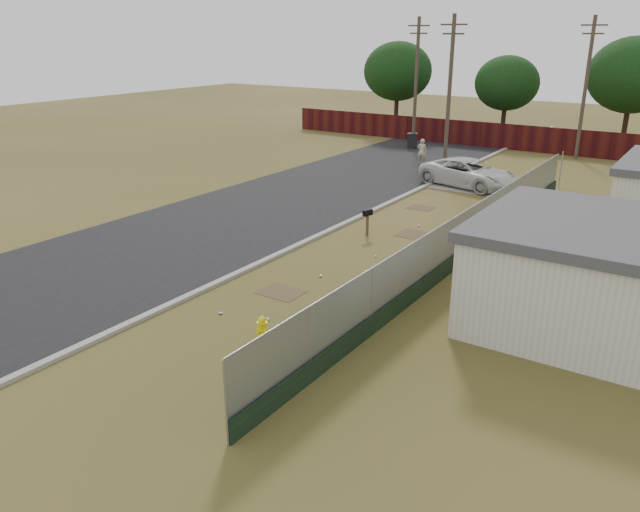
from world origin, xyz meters
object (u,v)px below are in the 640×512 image
Objects in this scene: fire_hydrant at (262,330)px; mailbox at (368,215)px; pedestrian at (422,151)px; trash_bin at (412,141)px; pickup_truck at (469,173)px.

mailbox is (-2.29, 9.85, 0.52)m from fire_hydrant.
pedestrian reaches higher than mailbox.
fire_hydrant is 0.74× the size of trash_bin.
pickup_truck is 6.46m from pedestrian.
pedestrian is (-4.80, 4.32, 0.05)m from pickup_truck.
mailbox is 10.68m from pickup_truck.
fire_hydrant is 0.71× the size of mailbox.
pickup_truck is 3.37× the size of pedestrian.
mailbox is at bearing 103.06° from fire_hydrant.
pedestrian reaches higher than trash_bin.
pedestrian is 5.69m from trash_bin.
pedestrian is at bearing 105.24° from fire_hydrant.
fire_hydrant is at bearing -76.94° from mailbox.
trash_bin is at bearing 54.28° from pickup_truck.
pedestrian is 1.48× the size of trash_bin.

